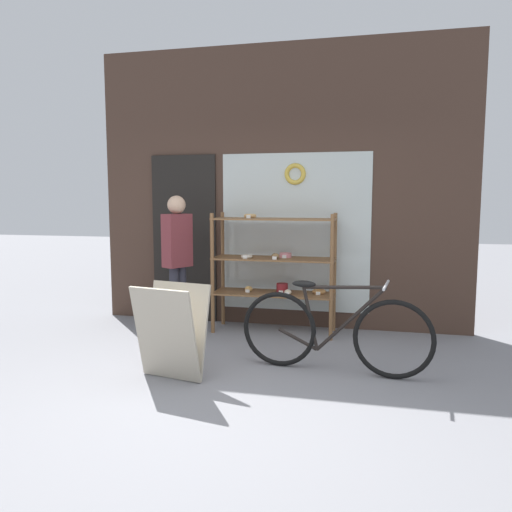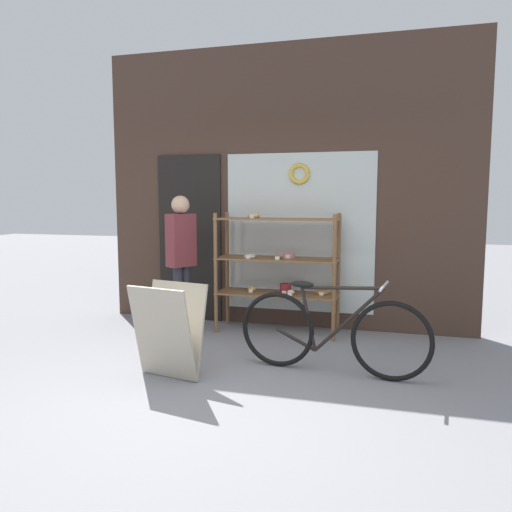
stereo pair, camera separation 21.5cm
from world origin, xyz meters
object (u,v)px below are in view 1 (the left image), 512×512
at_px(display_case, 275,262).
at_px(bicycle, 333,331).
at_px(sandwich_board, 171,332).
at_px(pedestrian, 177,253).

bearing_deg(display_case, bicycle, -57.55).
height_order(sandwich_board, pedestrian, pedestrian).
height_order(display_case, bicycle, display_case).
distance_m(sandwich_board, pedestrian, 1.63).
height_order(bicycle, sandwich_board, bicycle).
distance_m(bicycle, sandwich_board, 1.44).
bearing_deg(pedestrian, bicycle, 91.63).
distance_m(bicycle, pedestrian, 2.18).
bearing_deg(pedestrian, sandwich_board, 48.69).
xyz_separation_m(bicycle, pedestrian, (-1.88, 0.96, 0.56)).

